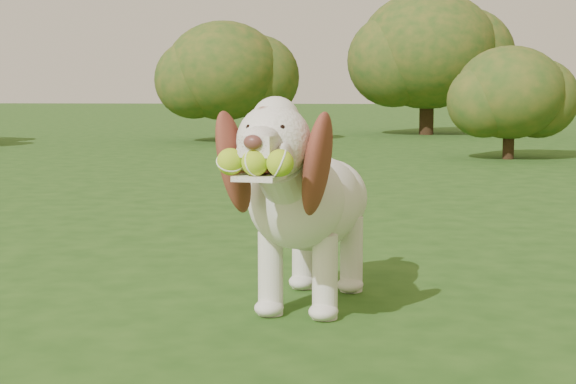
{
  "coord_description": "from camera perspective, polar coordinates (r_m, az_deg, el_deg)",
  "views": [
    {
      "loc": [
        0.36,
        -3.15,
        0.8
      ],
      "look_at": [
        0.08,
        -0.24,
        0.46
      ],
      "focal_mm": 55.0,
      "sensor_mm": 36.0,
      "label": 1
    }
  ],
  "objects": [
    {
      "name": "ground",
      "position": [
        3.27,
        -1.01,
        -7.44
      ],
      "size": [
        80.0,
        80.0,
        0.0
      ],
      "primitive_type": "plane",
      "color": "#204614",
      "rests_on": "ground"
    },
    {
      "name": "shrub_b",
      "position": [
        13.1,
        -4.19,
        7.82
      ],
      "size": [
        1.71,
        1.71,
        1.77
      ],
      "color": "#382314",
      "rests_on": "ground"
    },
    {
      "name": "dog",
      "position": [
        3.18,
        1.22,
        -0.28
      ],
      "size": [
        0.54,
        1.19,
        0.78
      ],
      "rotation": [
        0.0,
        0.0,
        -0.19
      ],
      "color": "white",
      "rests_on": "ground"
    },
    {
      "name": "shrub_i",
      "position": [
        15.22,
        9.02,
        9.04
      ],
      "size": [
        2.33,
        2.33,
        2.42
      ],
      "color": "#382314",
      "rests_on": "ground"
    },
    {
      "name": "shrub_c",
      "position": [
        10.18,
        14.15,
        6.25
      ],
      "size": [
        1.22,
        1.22,
        1.27
      ],
      "color": "#382314",
      "rests_on": "ground"
    }
  ]
}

